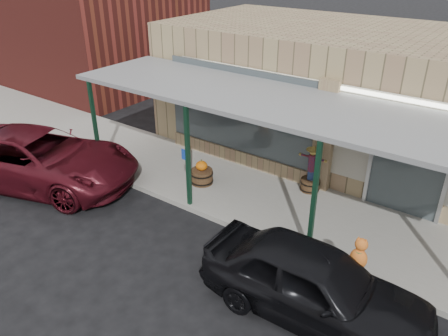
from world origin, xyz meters
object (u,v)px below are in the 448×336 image
Objects in this scene: barrel_scarecrow at (311,176)px; handicap_sign at (186,167)px; parked_sedan at (314,283)px; car_maroon at (39,158)px; barrel_pumpkin at (202,175)px.

handicap_sign is at bearing -148.76° from barrel_scarecrow.
car_maroon reaches higher than parked_sedan.
barrel_pumpkin is at bearing -162.53° from barrel_scarecrow.
handicap_sign is at bearing -79.54° from barrel_pumpkin.
parked_sedan is 9.00m from car_maroon.
handicap_sign is at bearing 67.58° from parked_sedan.
parked_sedan is at bearing -15.15° from handicap_sign.
barrel_scarecrow reaches higher than barrel_pumpkin.
parked_sedan reaches higher than barrel_scarecrow.
parked_sedan is 0.76× the size of car_maroon.
barrel_scarecrow is at bearing -77.87° from car_maroon.
car_maroon is at bearing -147.42° from barrel_pumpkin.
car_maroon reaches higher than handicap_sign.
parked_sedan is (2.08, -4.18, 0.14)m from barrel_scarecrow.
car_maroon is (-4.27, -1.76, -0.26)m from handicap_sign.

